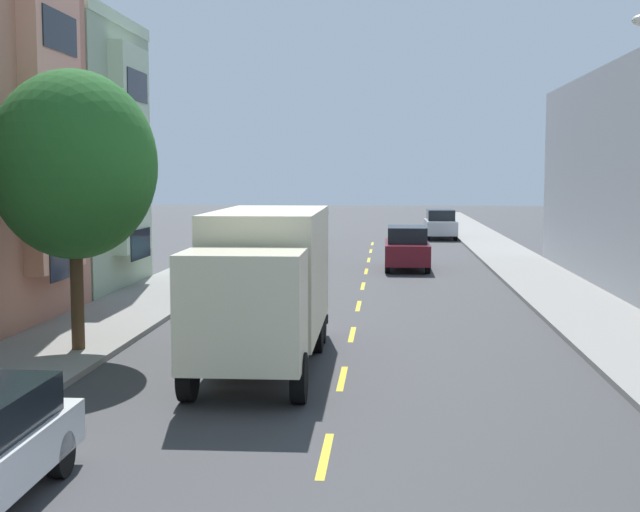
# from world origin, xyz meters

# --- Properties ---
(ground_plane) EXTENTS (160.00, 160.00, 0.00)m
(ground_plane) POSITION_xyz_m (0.00, 30.00, 0.00)
(ground_plane) COLOR #38383A
(sidewalk_left) EXTENTS (3.20, 120.00, 0.14)m
(sidewalk_left) POSITION_xyz_m (-7.10, 28.00, 0.07)
(sidewalk_left) COLOR gray
(sidewalk_left) RESTS_ON ground_plane
(sidewalk_right) EXTENTS (3.20, 120.00, 0.14)m
(sidewalk_right) POSITION_xyz_m (7.10, 28.00, 0.07)
(sidewalk_right) COLOR gray
(sidewalk_right) RESTS_ON ground_plane
(lane_centerline_dashes) EXTENTS (0.14, 47.20, 0.01)m
(lane_centerline_dashes) POSITION_xyz_m (0.00, 24.50, 0.00)
(lane_centerline_dashes) COLOR yellow
(lane_centerline_dashes) RESTS_ON ground_plane
(street_tree_second) EXTENTS (3.89, 3.89, 6.59)m
(street_tree_second) POSITION_xyz_m (-6.40, 13.90, 4.50)
(street_tree_second) COLOR #47331E
(street_tree_second) RESTS_ON sidewalk_left
(delivery_box_truck) EXTENTS (2.48, 7.90, 3.46)m
(delivery_box_truck) POSITION_xyz_m (-1.80, 13.26, 1.95)
(delivery_box_truck) COLOR beige
(delivery_box_truck) RESTS_ON ground_plane
(parked_pickup_teal) EXTENTS (2.02, 5.31, 1.73)m
(parked_pickup_teal) POSITION_xyz_m (-4.26, 33.90, 0.83)
(parked_pickup_teal) COLOR #195B60
(parked_pickup_teal) RESTS_ON ground_plane
(parked_suv_silver) EXTENTS (1.98, 4.81, 1.93)m
(parked_suv_silver) POSITION_xyz_m (4.40, 51.45, 0.99)
(parked_suv_silver) COLOR #B2B5BA
(parked_suv_silver) RESTS_ON ground_plane
(parked_suv_sky) EXTENTS (2.05, 4.84, 1.93)m
(parked_suv_sky) POSITION_xyz_m (-4.49, 47.77, 0.99)
(parked_suv_sky) COLOR #7A9EC6
(parked_suv_sky) RESTS_ON ground_plane
(parked_hatchback_navy) EXTENTS (1.78, 4.02, 1.50)m
(parked_hatchback_navy) POSITION_xyz_m (-4.46, 22.73, 0.76)
(parked_hatchback_navy) COLOR navy
(parked_hatchback_navy) RESTS_ON ground_plane
(parked_pickup_red) EXTENTS (2.04, 5.31, 1.73)m
(parked_pickup_red) POSITION_xyz_m (-4.47, 39.51, 0.83)
(parked_pickup_red) COLOR #AD1E1E
(parked_pickup_red) RESTS_ON ground_plane
(moving_burgundy_sedan) EXTENTS (1.95, 4.80, 1.93)m
(moving_burgundy_sedan) POSITION_xyz_m (1.80, 33.03, 0.99)
(moving_burgundy_sedan) COLOR maroon
(moving_burgundy_sedan) RESTS_ON ground_plane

